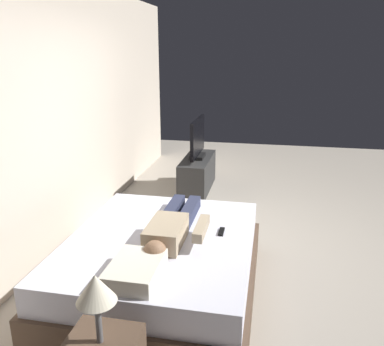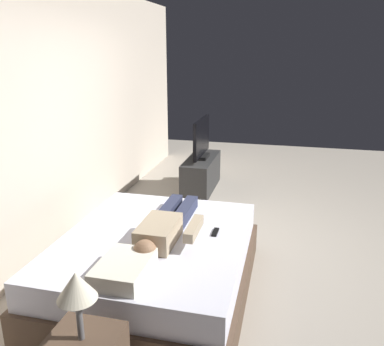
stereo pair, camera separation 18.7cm
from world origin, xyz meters
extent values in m
plane|color=#ADA393|center=(0.00, 0.00, 0.00)|extent=(10.00, 10.00, 0.00)
cube|color=beige|center=(0.40, 1.92, 1.40)|extent=(6.40, 0.10, 2.80)
cube|color=brown|center=(-0.96, 0.59, 0.15)|extent=(1.93, 1.61, 0.30)
cube|color=white|center=(-0.96, 0.59, 0.42)|extent=(1.85, 1.53, 0.24)
cube|color=silver|center=(-1.60, 0.59, 0.60)|extent=(0.48, 0.34, 0.12)
cube|color=tan|center=(-1.06, 0.51, 0.63)|extent=(0.48, 0.28, 0.18)
sphere|color=#936B4C|center=(-1.39, 0.51, 0.63)|extent=(0.18, 0.18, 0.18)
cube|color=#2D334C|center=(-0.52, 0.43, 0.60)|extent=(0.60, 0.11, 0.11)
cube|color=#2D334C|center=(-0.52, 0.59, 0.60)|extent=(0.60, 0.11, 0.11)
cube|color=tan|center=(-1.00, 0.23, 0.67)|extent=(0.40, 0.08, 0.08)
cube|color=black|center=(-0.78, 0.09, 0.55)|extent=(0.15, 0.04, 0.02)
cube|color=#2D2D2D|center=(1.76, 0.78, 0.25)|extent=(1.10, 0.40, 0.50)
cube|color=black|center=(1.76, 0.78, 0.53)|extent=(0.32, 0.20, 0.05)
cube|color=black|center=(1.76, 0.78, 0.82)|extent=(0.88, 0.05, 0.54)
cylinder|color=#59595B|center=(-2.22, 0.59, 0.67)|extent=(0.04, 0.04, 0.30)
cone|color=beige|center=(-2.22, 0.59, 0.86)|extent=(0.22, 0.22, 0.16)
camera|label=1|loc=(-3.90, -0.27, 2.07)|focal=37.05mm
camera|label=2|loc=(-3.86, -0.45, 2.07)|focal=37.05mm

